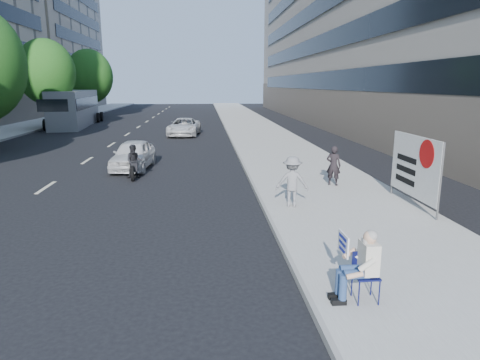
{
  "coord_description": "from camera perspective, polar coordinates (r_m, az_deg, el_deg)",
  "views": [
    {
      "loc": [
        -0.36,
        -8.53,
        3.88
      ],
      "look_at": [
        0.53,
        2.25,
        1.45
      ],
      "focal_mm": 32.0,
      "sensor_mm": 36.0,
      "label": 1
    }
  ],
  "objects": [
    {
      "name": "pedestrian_woman",
      "position": [
        16.43,
        12.36,
        1.9
      ],
      "size": [
        0.65,
        0.58,
        1.5
      ],
      "primitive_type": "imported",
      "rotation": [
        0.0,
        0.0,
        2.65
      ],
      "color": "black",
      "rests_on": "near_sidewalk"
    },
    {
      "name": "white_sedan_far",
      "position": [
        33.51,
        -7.47,
        7.03
      ],
      "size": [
        2.63,
        4.96,
        1.33
      ],
      "primitive_type": "imported",
      "rotation": [
        0.0,
        0.0,
        -0.09
      ],
      "color": "silver",
      "rests_on": "ground"
    },
    {
      "name": "ground",
      "position": [
        9.38,
        -2.12,
        -11.81
      ],
      "size": [
        160.0,
        160.0,
        0.0
      ],
      "primitive_type": "plane",
      "color": "black",
      "rests_on": "ground"
    },
    {
      "name": "white_sedan_near",
      "position": [
        20.61,
        -14.06,
        3.3
      ],
      "size": [
        1.87,
        4.04,
        1.34
      ],
      "primitive_type": "imported",
      "rotation": [
        0.0,
        0.0,
        -0.07
      ],
      "color": "silver",
      "rests_on": "ground"
    },
    {
      "name": "tree_far_d",
      "position": [
        40.79,
        -24.46,
        12.96
      ],
      "size": [
        4.8,
        4.8,
        7.65
      ],
      "color": "#382616",
      "rests_on": "ground"
    },
    {
      "name": "jogger",
      "position": [
        13.29,
        6.96,
        -0.23
      ],
      "size": [
        1.11,
        0.77,
        1.59
      ],
      "primitive_type": "imported",
      "rotation": [
        0.0,
        0.0,
        2.96
      ],
      "color": "slate",
      "rests_on": "near_sidewalk"
    },
    {
      "name": "near_building",
      "position": [
        44.52,
        19.49,
        19.87
      ],
      "size": [
        14.0,
        70.0,
        20.0
      ],
      "primitive_type": "cube",
      "color": "#9F9489",
      "rests_on": "ground"
    },
    {
      "name": "protest_banner",
      "position": [
        14.28,
        22.25,
        1.69
      ],
      "size": [
        0.08,
        3.06,
        2.2
      ],
      "color": "#4C4C4C",
      "rests_on": "near_sidewalk"
    },
    {
      "name": "bus",
      "position": [
        44.03,
        -21.15,
        8.89
      ],
      "size": [
        3.65,
        12.25,
        3.3
      ],
      "rotation": [
        0.0,
        0.0,
        0.09
      ],
      "color": "slate",
      "rests_on": "ground"
    },
    {
      "name": "seated_protester",
      "position": [
        7.83,
        15.74,
        -10.45
      ],
      "size": [
        0.83,
        1.12,
        1.31
      ],
      "color": "#131753",
      "rests_on": "near_sidewalk"
    },
    {
      "name": "far_bldg_north",
      "position": [
        77.17,
        -28.91,
        18.69
      ],
      "size": [
        22.0,
        28.0,
        28.0
      ],
      "primitive_type": "cube",
      "color": "tan",
      "rests_on": "ground"
    },
    {
      "name": "near_sidewalk",
      "position": [
        29.11,
        3.96,
        5.1
      ],
      "size": [
        5.0,
        120.0,
        0.15
      ],
      "primitive_type": "cube",
      "color": "#9B9891",
      "rests_on": "ground"
    },
    {
      "name": "tree_far_e",
      "position": [
        54.2,
        -19.47,
        12.9
      ],
      "size": [
        5.4,
        5.4,
        7.89
      ],
      "color": "#382616",
      "rests_on": "ground"
    },
    {
      "name": "motorcycle",
      "position": [
        18.55,
        -13.9,
        2.2
      ],
      "size": [
        0.75,
        2.05,
        1.42
      ],
      "rotation": [
        0.0,
        0.0,
        0.11
      ],
      "color": "black",
      "rests_on": "ground"
    }
  ]
}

